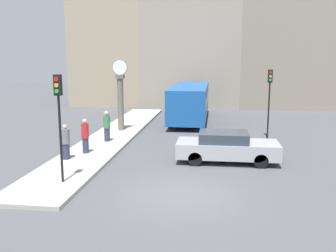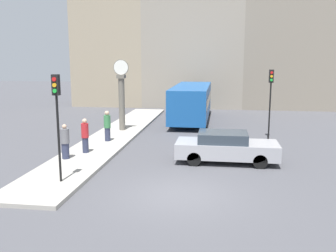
{
  "view_description": "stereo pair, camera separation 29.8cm",
  "coord_description": "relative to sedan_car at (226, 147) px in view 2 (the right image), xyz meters",
  "views": [
    {
      "loc": [
        1.15,
        -12.6,
        4.79
      ],
      "look_at": [
        -1.29,
        6.6,
        1.25
      ],
      "focal_mm": 40.0,
      "sensor_mm": 36.0,
      "label": 1
    },
    {
      "loc": [
        1.45,
        -12.56,
        4.79
      ],
      "look_at": [
        -1.29,
        6.6,
        1.25
      ],
      "focal_mm": 40.0,
      "sensor_mm": 36.0,
      "label": 2
    }
  ],
  "objects": [
    {
      "name": "sidewalk_corner",
      "position": [
        -6.7,
        4.83,
        -0.65
      ],
      "size": [
        2.66,
        22.64,
        0.16
      ],
      "primitive_type": "cube",
      "color": "#A39E93",
      "rests_on": "ground_plane"
    },
    {
      "name": "building_row",
      "position": [
        -1.97,
        20.51,
        7.67
      ],
      "size": [
        26.42,
        5.0,
        19.43
      ],
      "color": "gray",
      "rests_on": "ground_plane"
    },
    {
      "name": "pedestrian_green_hoodie",
      "position": [
        -6.57,
        2.9,
        0.29
      ],
      "size": [
        0.37,
        0.37,
        1.72
      ],
      "color": "#2D334C",
      "rests_on": "sidewalk_corner"
    },
    {
      "name": "traffic_light_far",
      "position": [
        2.57,
        5.39,
        2.2
      ],
      "size": [
        0.26,
        0.24,
        4.11
      ],
      "color": "black",
      "rests_on": "ground_plane"
    },
    {
      "name": "sedan_car",
      "position": [
        0.0,
        0.0,
        0.0
      ],
      "size": [
        4.67,
        1.88,
        1.42
      ],
      "color": "#9E9EA3",
      "rests_on": "ground_plane"
    },
    {
      "name": "ground_plane",
      "position": [
        -1.72,
        -4.5,
        -0.72
      ],
      "size": [
        120.0,
        120.0,
        0.0
      ],
      "primitive_type": "plane",
      "color": "#47474C"
    },
    {
      "name": "traffic_light_near",
      "position": [
        -6.24,
        -4.15,
        2.31
      ],
      "size": [
        0.26,
        0.24,
        4.04
      ],
      "color": "black",
      "rests_on": "sidewalk_corner"
    },
    {
      "name": "pedestrian_grey_jacket",
      "position": [
        -7.38,
        -1.03,
        0.23
      ],
      "size": [
        0.4,
        0.4,
        1.63
      ],
      "color": "#2D334C",
      "rests_on": "sidewalk_corner"
    },
    {
      "name": "pedestrian_red_top",
      "position": [
        -6.87,
        0.2,
        0.29
      ],
      "size": [
        0.36,
        0.36,
        1.7
      ],
      "color": "#2D334C",
      "rests_on": "sidewalk_corner"
    },
    {
      "name": "bus_distant",
      "position": [
        -2.5,
        11.25,
        0.83
      ],
      "size": [
        2.61,
        9.45,
        2.7
      ],
      "color": "#195199",
      "rests_on": "ground_plane"
    },
    {
      "name": "street_clock",
      "position": [
        -6.6,
        6.2,
        1.58
      ],
      "size": [
        0.99,
        0.5,
        4.52
      ],
      "color": "#666056",
      "rests_on": "sidewalk_corner"
    }
  ]
}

